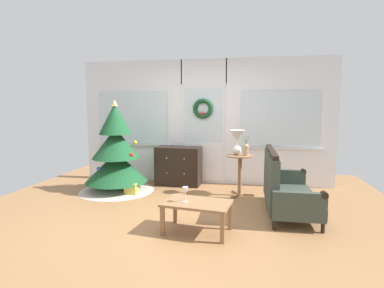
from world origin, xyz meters
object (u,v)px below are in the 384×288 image
gift_box (132,189)px  coffee_table (197,206)px  christmas_tree (116,157)px  wine_glass (185,191)px  flower_vase (246,149)px  settee_sofa (284,188)px  side_table (240,167)px  table_lamp (237,139)px  dresser_cabinet (178,166)px

gift_box → coffee_table: bearing=-44.5°
christmas_tree → wine_glass: christmas_tree is taller
flower_vase → settee_sofa: bearing=-51.5°
christmas_tree → gift_box: christmas_tree is taller
side_table → coffee_table: size_ratio=0.82×
christmas_tree → gift_box: size_ratio=7.76×
christmas_tree → table_lamp: bearing=3.8°
gift_box → dresser_cabinet: bearing=53.2°
dresser_cabinet → gift_box: size_ratio=4.15×
dresser_cabinet → flower_vase: bearing=-24.5°
settee_sofa → flower_vase: flower_vase is taller
settee_sofa → table_lamp: size_ratio=3.46×
dresser_cabinet → settee_sofa: bearing=-34.8°
table_lamp → coffee_table: 1.96m
dresser_cabinet → table_lamp: bearing=-23.4°
coffee_table → wine_glass: wine_glass is taller
side_table → table_lamp: bearing=146.3°
dresser_cabinet → gift_box: (-0.66, -0.88, -0.28)m
flower_vase → wine_glass: flower_vase is taller
christmas_tree → wine_glass: size_ratio=8.83×
flower_vase → side_table: bearing=149.0°
coffee_table → wine_glass: 0.25m
christmas_tree → coffee_table: (1.83, -1.64, -0.31)m
settee_sofa → flower_vase: bearing=128.5°
dresser_cabinet → wine_glass: bearing=-74.6°
flower_vase → dresser_cabinet: bearing=155.5°
settee_sofa → wine_glass: bearing=-142.6°
settee_sofa → coffee_table: size_ratio=1.69×
table_lamp → wine_glass: bearing=-107.0°
dresser_cabinet → side_table: (1.26, -0.56, 0.13)m
settee_sofa → gift_box: bearing=169.9°
dresser_cabinet → coffee_table: (0.79, -2.31, -0.05)m
dresser_cabinet → wine_glass: dresser_cabinet is taller
wine_glass → side_table: bearing=70.9°
flower_vase → christmas_tree: bearing=-178.8°
flower_vase → gift_box: 2.17m
dresser_cabinet → table_lamp: size_ratio=2.09×
dresser_cabinet → side_table: bearing=-23.9°
table_lamp → flower_vase: (0.16, -0.10, -0.17)m
christmas_tree → settee_sofa: size_ratio=1.13×
settee_sofa → gift_box: 2.66m
flower_vase → wine_glass: (-0.72, -1.72, -0.32)m
side_table → table_lamp: (-0.06, 0.04, 0.50)m
coffee_table → flower_vase: bearing=71.3°
christmas_tree → wine_glass: (1.69, -1.67, -0.11)m
dresser_cabinet → christmas_tree: bearing=-147.4°
dresser_cabinet → wine_glass: size_ratio=4.72×
settee_sofa → wine_glass: (-1.30, -0.99, 0.16)m
coffee_table → christmas_tree: bearing=138.2°
christmas_tree → settee_sofa: christmas_tree is taller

